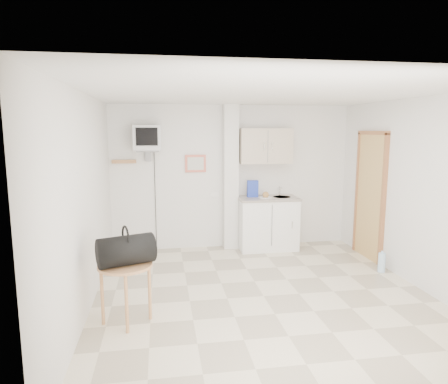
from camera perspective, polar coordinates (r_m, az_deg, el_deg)
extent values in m
plane|color=beige|center=(5.23, 5.69, -14.58)|extent=(4.50, 4.50, 0.00)
cube|color=white|center=(7.04, 1.19, 2.15)|extent=(4.20, 0.04, 2.50)
cube|color=white|center=(2.82, 17.95, -8.74)|extent=(4.20, 0.04, 2.50)
cube|color=white|center=(4.78, -19.19, -1.60)|extent=(0.04, 4.50, 2.50)
cube|color=white|center=(5.78, 26.48, -0.30)|extent=(0.04, 4.50, 2.50)
cube|color=white|center=(4.82, 6.17, 13.85)|extent=(4.20, 4.50, 0.04)
cube|color=white|center=(6.93, 0.95, 2.03)|extent=(0.25, 0.22, 2.50)
cube|color=#DA6652|center=(6.91, -4.10, 4.08)|extent=(0.36, 0.03, 0.30)
cube|color=silver|center=(6.90, -4.08, 4.07)|extent=(0.28, 0.01, 0.22)
cube|color=tan|center=(6.90, -14.10, 4.24)|extent=(0.40, 0.05, 0.06)
cube|color=white|center=(7.02, -1.37, -0.34)|extent=(0.15, 0.02, 0.08)
cylinder|color=tan|center=(6.85, -15.39, 4.08)|extent=(0.02, 0.08, 0.02)
cylinder|color=tan|center=(6.83, -12.88, 4.15)|extent=(0.02, 0.08, 0.02)
cube|color=#AF7940|center=(6.84, 20.12, -0.72)|extent=(0.04, 0.75, 2.00)
cube|color=#935A37|center=(6.84, 20.08, -0.72)|extent=(0.06, 0.87, 2.06)
cube|color=white|center=(7.05, 6.23, -4.59)|extent=(1.00, 0.55, 0.88)
cube|color=#AEA196|center=(6.96, 6.29, -0.90)|extent=(1.03, 0.58, 0.04)
cylinder|color=#B7B7BA|center=(7.03, 8.26, -0.89)|extent=(0.30, 0.30, 0.05)
cylinder|color=#B7B7BA|center=(7.14, 7.94, 0.13)|extent=(0.02, 0.02, 0.16)
cylinder|color=#B7B7BA|center=(7.07, 8.10, 0.66)|extent=(0.02, 0.13, 0.02)
cube|color=#BAA997|center=(6.96, 5.93, 6.56)|extent=(0.90, 0.32, 0.60)
cube|color=#233BB1|center=(6.93, 4.12, 0.47)|extent=(0.19, 0.07, 0.29)
cylinder|color=white|center=(6.88, 5.97, -0.78)|extent=(0.22, 0.22, 0.01)
sphere|color=tan|center=(6.87, 5.98, -0.40)|extent=(0.11, 0.11, 0.11)
cube|color=slate|center=(6.73, -10.84, 5.78)|extent=(0.36, 0.32, 0.02)
cube|color=slate|center=(6.87, -10.79, 5.17)|extent=(0.10, 0.06, 0.20)
cube|color=silver|center=(6.66, -10.91, 7.63)|extent=(0.44, 0.42, 0.40)
cube|color=black|center=(6.44, -10.98, 7.77)|extent=(0.34, 0.02, 0.28)
cylinder|color=black|center=(6.97, -9.78, -1.26)|extent=(0.01, 0.01, 1.73)
cylinder|color=tan|center=(4.47, -13.95, -10.14)|extent=(0.58, 0.58, 0.03)
cylinder|color=tan|center=(4.59, -10.57, -13.88)|extent=(0.04, 0.04, 0.63)
cylinder|color=tan|center=(4.82, -13.83, -12.88)|extent=(0.04, 0.04, 0.63)
cylinder|color=tan|center=(4.60, -17.01, -14.13)|extent=(0.04, 0.04, 0.63)
cylinder|color=tan|center=(4.36, -13.75, -15.30)|extent=(0.04, 0.04, 0.63)
cylinder|color=black|center=(4.39, -13.82, -8.11)|extent=(0.65, 0.50, 0.32)
torus|color=black|center=(4.34, -13.89, -6.22)|extent=(0.10, 0.23, 0.24)
cylinder|color=#B3DBF9|center=(6.41, 21.61, -9.35)|extent=(0.11, 0.11, 0.28)
cylinder|color=#B3DBF9|center=(6.36, 21.69, -7.98)|extent=(0.03, 0.03, 0.04)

